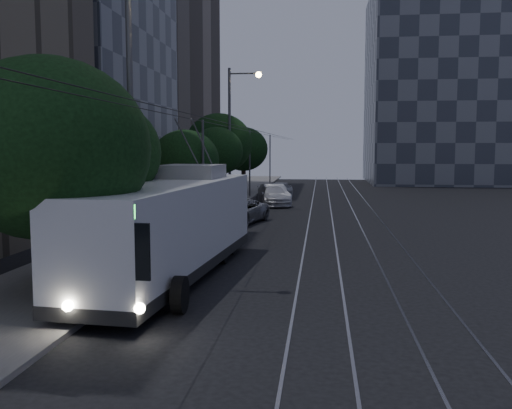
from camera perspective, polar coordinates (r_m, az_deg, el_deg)
The scene contains 21 objects.
ground at distance 20.58m, azimuth 3.61°, elevation -7.04°, with size 120.00×120.00×0.00m, color black.
sidewalk at distance 41.18m, azimuth -5.41°, elevation -0.48°, with size 5.00×90.00×0.15m, color slate.
tram_rails at distance 40.33m, azimuth 8.63°, elevation -0.75°, with size 4.52×90.00×0.02m.
overhead_wires at distance 40.50m, azimuth -1.95°, elevation 4.25°, with size 2.23×90.00×6.00m.
building_glass_mid at distance 47.39m, azimuth -19.36°, elevation 16.25°, with size 14.40×18.40×26.80m.
building_tan_far at distance 66.44m, azimuth -11.61°, elevation 16.85°, with size 14.40×22.40×34.80m.
building_distant_right at distance 77.30m, azimuth 19.59°, elevation 11.00°, with size 22.00×18.00×24.00m, color #3A3F4A.
trolleybus at distance 20.01m, azimuth -8.31°, elevation -2.27°, with size 3.70×12.99×5.63m.
pickup_silver at distance 34.03m, azimuth -1.77°, elevation -0.71°, with size 2.35×5.10×1.42m, color #95979C.
car_white_a at distance 36.88m, azimuth -1.76°, elevation -0.29°, with size 1.54×3.82×1.30m, color silver.
car_white_b at distance 44.36m, azimuth 1.73°, elevation 0.86°, with size 2.07×5.10×1.48m, color silver.
car_white_c at distance 45.17m, azimuth 1.82°, elevation 1.01°, with size 1.67×4.80×1.58m, color silver.
car_white_d at distance 49.83m, azimuth 2.26°, elevation 1.42°, with size 1.78×4.43×1.51m, color silver.
tree_0 at distance 16.82m, azimuth -20.06°, elevation 5.24°, with size 5.62×5.62×7.05m.
tree_1 at distance 21.58m, azimuth -15.29°, elevation 4.97°, with size 4.39×4.39×6.33m.
tree_2 at distance 32.43m, azimuth -7.10°, elevation 4.37°, with size 3.83×3.83×5.53m.
tree_3 at distance 41.19m, azimuth -3.97°, elevation 5.30°, with size 3.84×3.84×5.97m.
tree_4 at distance 45.01m, azimuth -3.72°, elevation 6.09°, with size 5.24×5.24×7.17m.
tree_5 at distance 55.31m, azimuth -1.26°, elevation 5.55°, with size 4.70×4.70×6.45m.
streetlamp_near at distance 19.15m, azimuth -11.26°, elevation 10.22°, with size 2.44×0.44×10.11m.
streetlamp_far at distance 42.60m, azimuth -2.10°, elevation 8.00°, with size 2.49×0.44×10.32m.
Camera 1 is at (1.01, -20.04, 4.58)m, focal length 40.00 mm.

